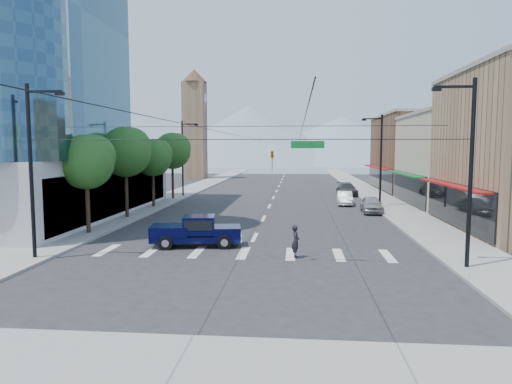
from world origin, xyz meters
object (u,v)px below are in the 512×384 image
(parked_car_mid, at_px, (345,198))
(parked_car_far, at_px, (347,189))
(parked_car_near, at_px, (372,205))
(pickup_truck, at_px, (196,230))
(pedestrian, at_px, (296,241))

(parked_car_mid, xyz_separation_m, parked_car_far, (1.25, 9.53, 0.06))
(parked_car_near, relative_size, parked_car_mid, 1.04)
(pickup_truck, height_order, parked_car_far, pickup_truck)
(parked_car_near, bearing_deg, pickup_truck, -127.93)
(parked_car_far, bearing_deg, pedestrian, -103.80)
(parked_car_mid, distance_m, parked_car_far, 9.62)
(pedestrian, xyz_separation_m, parked_car_near, (6.73, 17.47, -0.13))
(pickup_truck, bearing_deg, pedestrian, -30.25)
(pickup_truck, xyz_separation_m, parked_car_near, (12.63, 15.17, -0.20))
(pickup_truck, relative_size, parked_car_mid, 1.34)
(pickup_truck, relative_size, parked_car_far, 1.09)
(pickup_truck, bearing_deg, parked_car_far, 59.40)
(pedestrian, xyz_separation_m, parked_car_mid, (4.93, 23.15, -0.18))
(pickup_truck, distance_m, parked_car_far, 32.70)
(pedestrian, height_order, parked_car_near, pedestrian)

